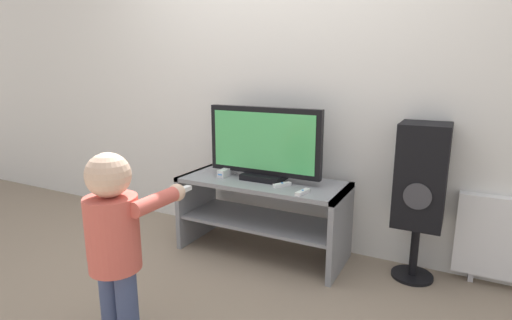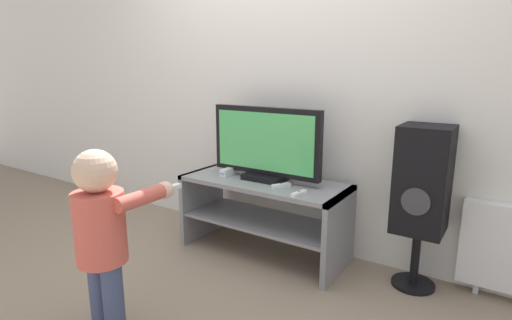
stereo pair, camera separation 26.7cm
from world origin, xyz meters
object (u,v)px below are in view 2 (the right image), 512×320
remote_secondary (281,185)px  child (103,228)px  television (266,145)px  speaker_tower (422,183)px  game_console (230,171)px  remote_primary (299,193)px

remote_secondary → child: size_ratio=0.14×
television → remote_secondary: bearing=-28.1°
television → child: (-0.17, -1.20, -0.24)m
television → speaker_tower: 1.03m
child → game_console: bearing=95.8°
game_console → child: 1.18m
child → remote_primary: bearing=62.2°
speaker_tower → game_console: bearing=-174.4°
remote_primary → game_console: bearing=165.8°
television → remote_primary: 0.47m
remote_primary → remote_secondary: 0.20m
remote_primary → child: 1.15m
child → speaker_tower: 1.77m
television → remote_primary: bearing=-27.4°
remote_secondary → speaker_tower: speaker_tower is taller
speaker_tower → television: bearing=-174.1°
television → speaker_tower: (1.02, 0.11, -0.14)m
game_console → child: size_ratio=0.21×
child → speaker_tower: (1.19, 1.31, 0.10)m
remote_primary → remote_secondary: size_ratio=1.04×
remote_primary → child: child is taller
remote_primary → child: bearing=-117.8°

